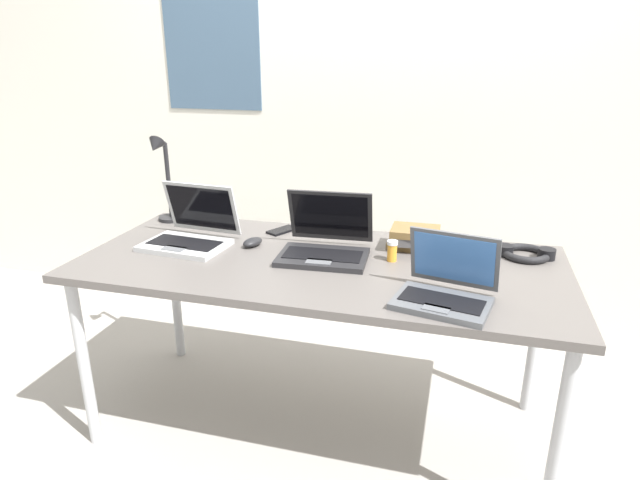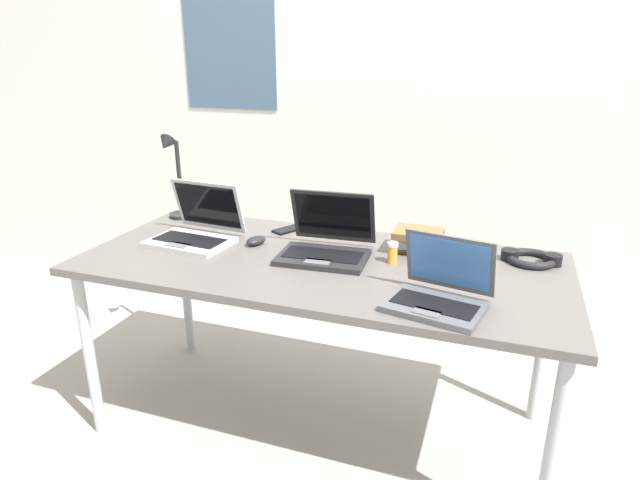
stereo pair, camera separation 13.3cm
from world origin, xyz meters
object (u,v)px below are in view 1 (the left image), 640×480
object	(u,v)px
laptop_back_left	(325,244)
cell_phone	(282,230)
desk_lamp	(164,180)
laptop_near_mouse	(445,289)
book_stack	(415,238)
pill_bottle	(392,251)
computer_mouse	(253,242)
laptop_by_keyboard	(190,233)
headphones	(525,253)

from	to	relation	value
laptop_back_left	cell_phone	distance (m)	0.35
desk_lamp	laptop_near_mouse	bearing A→B (deg)	-22.05
book_stack	laptop_near_mouse	bearing A→B (deg)	-72.78
laptop_near_mouse	pill_bottle	size ratio (longest dim) A/B	4.16
computer_mouse	book_stack	world-z (taller)	book_stack
cell_phone	book_stack	distance (m)	0.58
laptop_back_left	computer_mouse	distance (m)	0.31
desk_lamp	laptop_near_mouse	xyz separation A→B (m)	(1.27, -0.51, -0.15)
desk_lamp	pill_bottle	distance (m)	1.09
pill_bottle	laptop_by_keyboard	bearing A→B (deg)	-177.59
laptop_near_mouse	book_stack	world-z (taller)	laptop_near_mouse
laptop_back_left	laptop_near_mouse	distance (m)	0.55
desk_lamp	cell_phone	xyz separation A→B (m)	(0.55, 0.01, -0.19)
pill_bottle	book_stack	distance (m)	0.17
desk_lamp	laptop_by_keyboard	world-z (taller)	desk_lamp
laptop_back_left	headphones	bearing A→B (deg)	14.25
laptop_by_keyboard	laptop_near_mouse	bearing A→B (deg)	-14.72
laptop_near_mouse	desk_lamp	bearing A→B (deg)	157.95
laptop_near_mouse	laptop_by_keyboard	xyz separation A→B (m)	(-1.02, 0.27, 0.00)
laptop_near_mouse	laptop_by_keyboard	world-z (taller)	laptop_by_keyboard
laptop_back_left	headphones	world-z (taller)	laptop_back_left
laptop_back_left	computer_mouse	bearing A→B (deg)	175.71
laptop_back_left	laptop_by_keyboard	bearing A→B (deg)	-177.76
laptop_near_mouse	headphones	size ratio (longest dim) A/B	1.54
laptop_back_left	laptop_by_keyboard	distance (m)	0.56
laptop_by_keyboard	pill_bottle	distance (m)	0.81
desk_lamp	pill_bottle	world-z (taller)	desk_lamp
laptop_back_left	computer_mouse	world-z (taller)	laptop_back_left
laptop_near_mouse	laptop_back_left	bearing A→B (deg)	147.95
desk_lamp	book_stack	bearing A→B (deg)	-2.98
desk_lamp	cell_phone	world-z (taller)	desk_lamp
cell_phone	headphones	xyz separation A→B (m)	(0.99, -0.04, 0.01)
pill_bottle	book_stack	xyz separation A→B (m)	(0.07, 0.15, 0.01)
headphones	book_stack	distance (m)	0.42
computer_mouse	laptop_near_mouse	bearing A→B (deg)	-2.54
laptop_by_keyboard	pill_bottle	xyz separation A→B (m)	(0.81, 0.03, -0.01)
desk_lamp	computer_mouse	size ratio (longest dim) A/B	4.17
laptop_back_left	headphones	xyz separation A→B (m)	(0.74, 0.19, -0.03)
desk_lamp	computer_mouse	xyz separation A→B (m)	(0.50, -0.20, -0.18)
cell_phone	pill_bottle	xyz separation A→B (m)	(0.51, -0.22, 0.04)
pill_bottle	desk_lamp	bearing A→B (deg)	168.72
laptop_near_mouse	headphones	world-z (taller)	laptop_near_mouse
book_stack	desk_lamp	bearing A→B (deg)	177.02
computer_mouse	pill_bottle	size ratio (longest dim) A/B	1.22
laptop_back_left	pill_bottle	bearing A→B (deg)	2.79
desk_lamp	pill_bottle	xyz separation A→B (m)	(1.06, -0.21, -0.16)
laptop_near_mouse	headphones	bearing A→B (deg)	60.05
headphones	desk_lamp	bearing A→B (deg)	178.65
laptop_back_left	book_stack	xyz separation A→B (m)	(0.32, 0.17, -0.00)
laptop_by_keyboard	pill_bottle	world-z (taller)	laptop_by_keyboard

